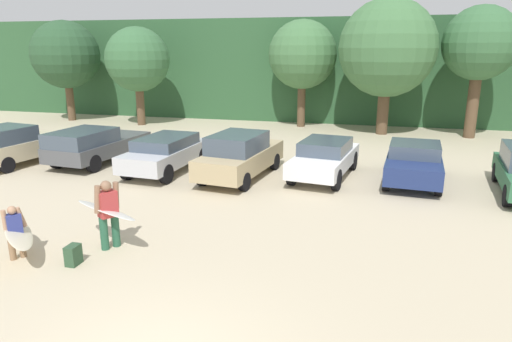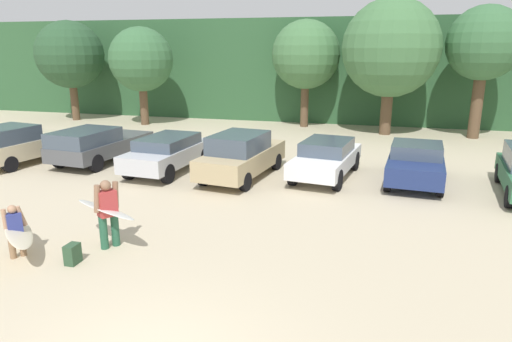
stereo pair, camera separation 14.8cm
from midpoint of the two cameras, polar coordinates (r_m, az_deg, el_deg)
hillside_ridge at (r=34.53m, az=10.14°, el=12.64°), size 108.00×12.00×6.37m
tree_far_left at (r=32.00m, az=-22.17°, el=13.32°), size 4.21×4.21×6.27m
tree_left at (r=28.73m, az=-14.06°, el=13.36°), size 3.80×3.80×5.82m
tree_far_right at (r=27.33m, az=6.43°, el=14.25°), size 3.96×3.96×6.19m
tree_right at (r=25.65m, az=16.71°, el=14.51°), size 5.12×5.12×7.14m
tree_ridge_back at (r=26.19m, az=26.85°, el=13.98°), size 3.71×3.71×6.68m
parked_car_champagne at (r=20.88m, az=-27.63°, el=3.05°), size 2.52×4.19×1.59m
parked_car_dark_gray at (r=19.73m, az=-19.07°, el=3.24°), size 2.39×4.81×1.48m
parked_car_silver at (r=17.63m, az=-10.78°, el=2.35°), size 2.07×4.36×1.37m
parked_car_tan at (r=16.47m, az=-1.60°, el=2.01°), size 2.33×4.70×1.66m
parked_car_white at (r=16.76m, az=9.06°, el=1.70°), size 2.32×4.55×1.37m
parked_car_navy at (r=16.84m, az=19.61°, el=1.02°), size 2.15×4.16×1.39m
person_adult at (r=11.21m, az=-17.75°, el=-4.66°), size 0.48×0.60×1.66m
person_child at (r=11.57m, az=-27.68°, el=-6.34°), size 0.38×0.47×1.25m
surfboard_white at (r=11.31m, az=-18.02°, el=-4.60°), size 2.22×1.47×0.27m
surfboard_cream at (r=11.55m, az=-27.26°, el=-6.80°), size 1.86×1.93×0.31m
backpack_dropped at (r=10.90m, az=-21.64°, el=-9.65°), size 0.24×0.34×0.45m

